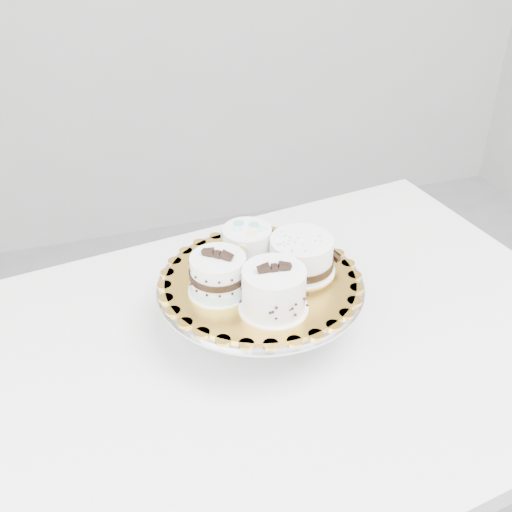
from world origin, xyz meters
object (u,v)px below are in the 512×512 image
object	(u,v)px
cake_stand	(260,296)
cake_swirl	(274,291)
cake_board	(261,280)
cake_banded	(218,276)
cake_dots	(247,244)
table	(263,376)
cake_ribbon	(302,256)

from	to	relation	value
cake_stand	cake_swirl	bearing A→B (deg)	-93.51
cake_board	cake_banded	world-z (taller)	cake_banded
cake_banded	cake_dots	world-z (taller)	cake_banded
table	cake_board	bearing A→B (deg)	69.11
cake_swirl	cake_banded	size ratio (longest dim) A/B	0.87
cake_board	cake_swirl	xyz separation A→B (m)	(-0.01, -0.08, 0.04)
cake_board	cake_dots	world-z (taller)	cake_dots
table	cake_ribbon	world-z (taller)	cake_ribbon
cake_banded	cake_board	bearing A→B (deg)	45.98
cake_board	cake_swirl	bearing A→B (deg)	-93.51
cake_stand	cake_board	world-z (taller)	cake_board
cake_stand	cake_banded	size ratio (longest dim) A/B	2.76
cake_stand	cake_ribbon	size ratio (longest dim) A/B	2.48
cake_banded	cake_ribbon	xyz separation A→B (m)	(0.16, 0.02, -0.00)
cake_board	cake_banded	distance (m)	0.09
cake_stand	cake_swirl	size ratio (longest dim) A/B	3.16
cake_board	cake_dots	xyz separation A→B (m)	(-0.00, 0.07, 0.04)
cake_stand	cake_board	distance (m)	0.03
table	cake_board	xyz separation A→B (m)	(0.01, 0.06, 0.18)
cake_stand	cake_banded	bearing A→B (deg)	-173.07
cake_dots	cake_board	bearing A→B (deg)	-88.02
table	cake_stand	size ratio (longest dim) A/B	3.69
cake_board	cake_banded	xyz separation A→B (m)	(-0.08, -0.01, 0.03)
cake_banded	cake_dots	bearing A→B (deg)	84.93
cake_swirl	cake_banded	world-z (taller)	cake_swirl
cake_stand	cake_dots	distance (m)	0.10
cake_stand	cake_ribbon	distance (m)	0.10
cake_swirl	cake_ribbon	distance (m)	0.12
cake_board	cake_swirl	distance (m)	0.09
cake_swirl	cake_dots	world-z (taller)	cake_swirl
cake_stand	cake_ribbon	xyz separation A→B (m)	(0.08, 0.01, 0.07)
cake_banded	cake_ribbon	world-z (taller)	cake_banded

